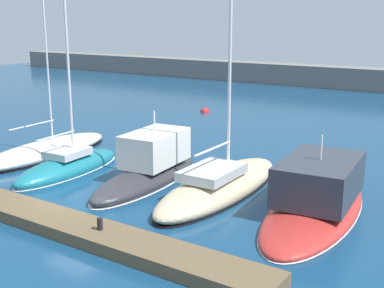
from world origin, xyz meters
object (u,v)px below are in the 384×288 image
sailboat_teal_second (68,167)px  motorboat_charcoal_third (150,167)px  motorboat_red_fifth (317,198)px  sailboat_sand_fourth (220,184)px  sailboat_ivory_nearest (46,150)px  mooring_buoy_red (205,112)px  dock_bollard (100,224)px

sailboat_teal_second → motorboat_charcoal_third: size_ratio=1.38×
motorboat_red_fifth → sailboat_sand_fourth: bearing=85.3°
sailboat_ivory_nearest → motorboat_charcoal_third: (7.93, -0.38, 0.34)m
sailboat_teal_second → mooring_buoy_red: 18.66m
dock_bollard → sailboat_teal_second: bearing=144.2°
sailboat_sand_fourth → mooring_buoy_red: (-11.42, 16.74, -0.38)m
sailboat_teal_second → sailboat_ivory_nearest: bearing=61.9°
sailboat_ivory_nearest → motorboat_charcoal_third: sailboat_ivory_nearest is taller
motorboat_charcoal_third → dock_bollard: (2.85, -6.42, 0.00)m
sailboat_ivory_nearest → mooring_buoy_red: sailboat_ivory_nearest is taller
sailboat_ivory_nearest → mooring_buoy_red: (0.20, 16.79, -0.34)m
motorboat_charcoal_third → sailboat_teal_second: bearing=99.5°
sailboat_sand_fourth → dock_bollard: (-0.85, -6.85, 0.30)m
sailboat_teal_second → sailboat_sand_fourth: size_ratio=0.68×
sailboat_teal_second → sailboat_sand_fourth: (8.10, 1.62, 0.09)m
sailboat_sand_fourth → dock_bollard: size_ratio=39.58×
mooring_buoy_red → dock_bollard: size_ratio=1.74×
mooring_buoy_red → sailboat_teal_second: bearing=-79.8°
motorboat_charcoal_third → sailboat_sand_fourth: bearing=-88.9°
mooring_buoy_red → dock_bollard: 25.86m
sailboat_teal_second → motorboat_charcoal_third: (4.41, 1.19, 0.39)m
sailboat_teal_second → dock_bollard: size_ratio=26.74×
motorboat_charcoal_third → dock_bollard: size_ratio=19.33×
sailboat_ivory_nearest → dock_bollard: bearing=-125.5°
motorboat_charcoal_third → sailboat_ivory_nearest: bearing=81.7°
motorboat_charcoal_third → mooring_buoy_red: size_ratio=11.13×
motorboat_charcoal_third → dock_bollard: bearing=-161.7°
motorboat_charcoal_third → motorboat_red_fifth: size_ratio=0.85×
sailboat_sand_fourth → mooring_buoy_red: size_ratio=22.79×
sailboat_ivory_nearest → mooring_buoy_red: 16.80m
motorboat_charcoal_third → dock_bollard: motorboat_charcoal_third is taller
sailboat_ivory_nearest → motorboat_red_fifth: (16.12, 0.12, 0.30)m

